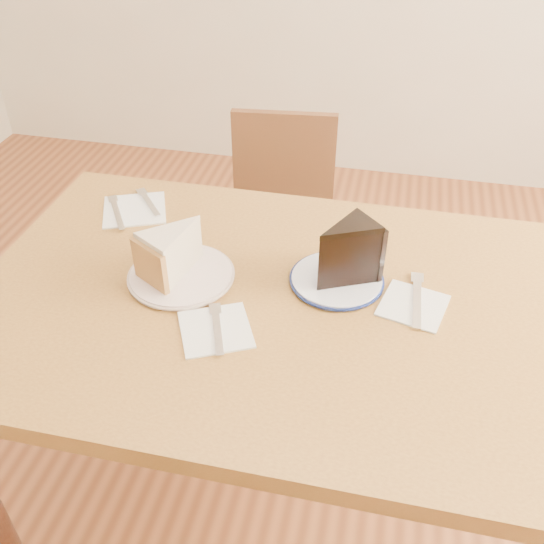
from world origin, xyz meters
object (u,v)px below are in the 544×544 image
at_px(table, 270,333).
at_px(chocolate_cake, 343,257).
at_px(plate_cream, 181,275).
at_px(plate_navy, 337,280).
at_px(chair_far, 279,230).
at_px(carrot_cake, 177,251).

relative_size(table, chocolate_cake, 9.93).
relative_size(table, plate_cream, 5.69).
bearing_deg(plate_navy, plate_cream, -170.14).
relative_size(table, plate_navy, 6.50).
height_order(plate_navy, chocolate_cake, chocolate_cake).
xyz_separation_m(chair_far, carrot_cake, (-0.07, -0.66, 0.37)).
relative_size(chair_far, plate_cream, 3.73).
bearing_deg(plate_cream, plate_navy, 9.86).
xyz_separation_m(plate_navy, carrot_cake, (-0.32, -0.04, 0.05)).
distance_m(plate_navy, carrot_cake, 0.33).
distance_m(carrot_cake, chocolate_cake, 0.34).
relative_size(table, carrot_cake, 9.11).
relative_size(table, chair_far, 1.53).
height_order(chair_far, carrot_cake, carrot_cake).
xyz_separation_m(table, chocolate_cake, (0.13, 0.07, 0.17)).
distance_m(chair_far, carrot_cake, 0.76).
height_order(table, carrot_cake, carrot_cake).
relative_size(chair_far, chocolate_cake, 6.50).
bearing_deg(carrot_cake, table, 21.21).
bearing_deg(chair_far, table, 94.26).
xyz_separation_m(plate_cream, chocolate_cake, (0.33, 0.05, 0.07)).
distance_m(table, carrot_cake, 0.26).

